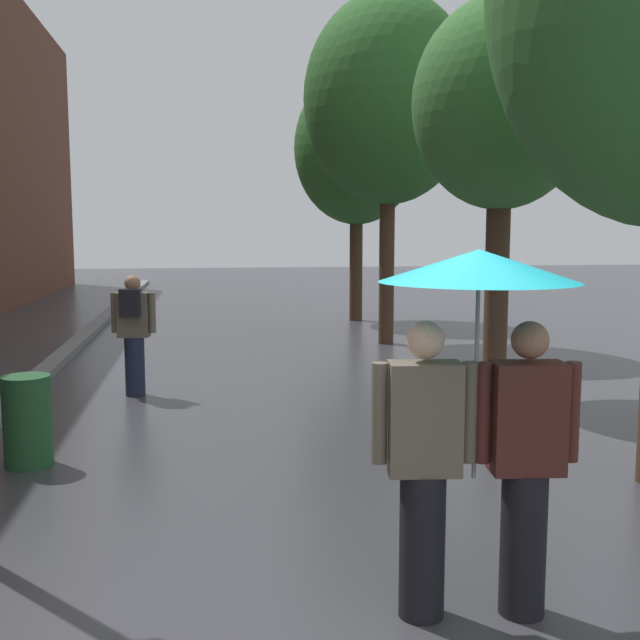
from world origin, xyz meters
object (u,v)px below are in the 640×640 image
at_px(street_tree_1, 502,107).
at_px(pedestrian_walking_midground, 134,332).
at_px(litter_bin, 28,421).
at_px(couple_under_umbrella, 477,377).
at_px(street_tree_2, 388,100).
at_px(street_tree_3, 357,149).

xyz_separation_m(street_tree_1, pedestrian_walking_midground, (-4.71, 0.71, -2.88)).
bearing_deg(litter_bin, pedestrian_walking_midground, 76.17).
relative_size(couple_under_umbrella, litter_bin, 2.45).
bearing_deg(street_tree_1, street_tree_2, 93.96).
relative_size(street_tree_3, pedestrian_walking_midground, 3.69).
distance_m(couple_under_umbrella, pedestrian_walking_midground, 6.62).
relative_size(street_tree_2, street_tree_3, 1.11).
relative_size(street_tree_2, pedestrian_walking_midground, 4.10).
bearing_deg(litter_bin, couple_under_umbrella, -45.96).
distance_m(street_tree_2, pedestrian_walking_midground, 7.00).
bearing_deg(street_tree_2, couple_under_umbrella, -101.02).
height_order(street_tree_1, street_tree_2, street_tree_2).
height_order(street_tree_3, couple_under_umbrella, street_tree_3).
bearing_deg(street_tree_1, pedestrian_walking_midground, 171.40).
xyz_separation_m(street_tree_2, couple_under_umbrella, (-1.97, -10.12, -3.21)).
height_order(street_tree_2, pedestrian_walking_midground, street_tree_2).
bearing_deg(couple_under_umbrella, street_tree_2, 78.98).
xyz_separation_m(street_tree_2, street_tree_3, (0.16, 3.75, -0.51)).
bearing_deg(pedestrian_walking_midground, street_tree_2, 42.19).
distance_m(street_tree_3, pedestrian_walking_midground, 9.53).
distance_m(street_tree_2, couple_under_umbrella, 10.79).
bearing_deg(couple_under_umbrella, pedestrian_walking_midground, 111.49).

